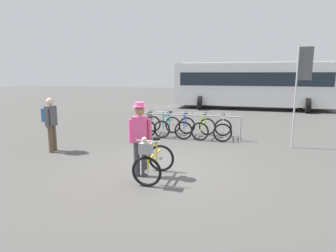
% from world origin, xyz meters
% --- Properties ---
extents(ground_plane, '(80.00, 80.00, 0.00)m').
position_xyz_m(ground_plane, '(0.00, 0.00, 0.00)').
color(ground_plane, '#514F4C').
extents(bike_rack_rail, '(3.91, 0.08, 0.88)m').
position_xyz_m(bike_rack_rail, '(-0.16, 3.68, 0.68)').
color(bike_rack_rail, '#99999E').
rests_on(bike_rack_rail, ground).
extents(racked_bike_black, '(0.81, 1.19, 0.98)m').
position_xyz_m(racked_bike_black, '(-1.67, 3.86, 0.37)').
color(racked_bike_black, black).
rests_on(racked_bike_black, ground).
extents(racked_bike_teal, '(0.80, 1.19, 0.98)m').
position_xyz_m(racked_bike_teal, '(-0.97, 3.86, 0.37)').
color(racked_bike_teal, black).
rests_on(racked_bike_teal, ground).
extents(racked_bike_blue, '(0.77, 1.17, 0.97)m').
position_xyz_m(racked_bike_blue, '(-0.27, 3.86, 0.37)').
color(racked_bike_blue, black).
rests_on(racked_bike_blue, ground).
extents(racked_bike_lime, '(0.77, 1.17, 0.97)m').
position_xyz_m(racked_bike_lime, '(0.43, 3.85, 0.37)').
color(racked_bike_lime, black).
rests_on(racked_bike_lime, ground).
extents(racked_bike_white, '(0.75, 1.14, 0.97)m').
position_xyz_m(racked_bike_white, '(1.13, 3.85, 0.37)').
color(racked_bike_white, black).
rests_on(racked_bike_white, ground).
extents(featured_bicycle, '(0.67, 1.21, 1.09)m').
position_xyz_m(featured_bicycle, '(0.06, -0.78, 0.49)').
color(featured_bicycle, black).
rests_on(featured_bicycle, ground).
extents(person_with_featured_bike, '(0.52, 0.32, 1.72)m').
position_xyz_m(person_with_featured_bike, '(-0.30, -0.61, 0.95)').
color(person_with_featured_bike, '#383842').
rests_on(person_with_featured_bike, ground).
extents(pedestrian_with_backpack, '(0.36, 0.53, 1.64)m').
position_xyz_m(pedestrian_with_backpack, '(-3.68, 0.64, 0.94)').
color(pedestrian_with_backpack, brown).
rests_on(pedestrian_with_backpack, ground).
extents(bus_distant, '(10.04, 3.52, 3.08)m').
position_xyz_m(bus_distant, '(2.04, 13.53, 1.74)').
color(bus_distant, silver).
rests_on(bus_distant, ground).
extents(banner_flag, '(0.45, 0.05, 3.20)m').
position_xyz_m(banner_flag, '(3.53, 3.21, 2.23)').
color(banner_flag, '#B2B2B7').
rests_on(banner_flag, ground).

